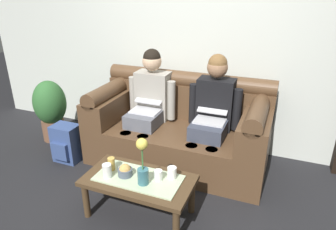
{
  "coord_description": "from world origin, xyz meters",
  "views": [
    {
      "loc": [
        1.02,
        -1.71,
        1.85
      ],
      "look_at": [
        0.03,
        0.76,
        0.71
      ],
      "focal_mm": 32.64,
      "sensor_mm": 36.0,
      "label": 1
    }
  ],
  "objects_px": {
    "cup_far_left": "(107,171)",
    "backpack_left": "(66,144)",
    "cup_near_left": "(111,164)",
    "snack_bowl": "(125,171)",
    "cup_far_center": "(172,173)",
    "flower_vase": "(143,163)",
    "couch": "(179,129)",
    "coffee_table": "(139,183)",
    "person_left": "(149,101)",
    "potted_plant": "(51,108)",
    "person_right": "(213,110)",
    "cup_near_right": "(158,175)"
  },
  "relations": [
    {
      "from": "cup_far_left",
      "to": "backpack_left",
      "type": "bearing_deg",
      "value": 147.58
    },
    {
      "from": "cup_near_left",
      "to": "backpack_left",
      "type": "relative_size",
      "value": 0.26
    },
    {
      "from": "snack_bowl",
      "to": "cup_far_center",
      "type": "bearing_deg",
      "value": 16.77
    },
    {
      "from": "flower_vase",
      "to": "cup_near_left",
      "type": "xyz_separation_m",
      "value": [
        -0.34,
        0.08,
        -0.13
      ]
    },
    {
      "from": "couch",
      "to": "coffee_table",
      "type": "xyz_separation_m",
      "value": [
        -0.0,
        -1.0,
        -0.06
      ]
    },
    {
      "from": "cup_near_left",
      "to": "cup_far_center",
      "type": "distance_m",
      "value": 0.53
    },
    {
      "from": "person_left",
      "to": "potted_plant",
      "type": "height_order",
      "value": "person_left"
    },
    {
      "from": "cup_far_center",
      "to": "couch",
      "type": "bearing_deg",
      "value": 106.06
    },
    {
      "from": "flower_vase",
      "to": "snack_bowl",
      "type": "height_order",
      "value": "flower_vase"
    },
    {
      "from": "person_left",
      "to": "backpack_left",
      "type": "height_order",
      "value": "person_left"
    },
    {
      "from": "flower_vase",
      "to": "snack_bowl",
      "type": "bearing_deg",
      "value": 166.68
    },
    {
      "from": "snack_bowl",
      "to": "backpack_left",
      "type": "height_order",
      "value": "snack_bowl"
    },
    {
      "from": "cup_near_left",
      "to": "potted_plant",
      "type": "xyz_separation_m",
      "value": [
        -1.4,
        0.85,
        -0.0
      ]
    },
    {
      "from": "person_left",
      "to": "cup_far_left",
      "type": "bearing_deg",
      "value": -83.7
    },
    {
      "from": "cup_far_left",
      "to": "potted_plant",
      "type": "bearing_deg",
      "value": 146.22
    },
    {
      "from": "person_right",
      "to": "coffee_table",
      "type": "height_order",
      "value": "person_right"
    },
    {
      "from": "snack_bowl",
      "to": "cup_near_left",
      "type": "xyz_separation_m",
      "value": [
        -0.15,
        0.03,
        0.01
      ]
    },
    {
      "from": "potted_plant",
      "to": "cup_far_center",
      "type": "bearing_deg",
      "value": -21.69
    },
    {
      "from": "flower_vase",
      "to": "cup_far_left",
      "type": "relative_size",
      "value": 3.4
    },
    {
      "from": "coffee_table",
      "to": "backpack_left",
      "type": "bearing_deg",
      "value": 156.91
    },
    {
      "from": "couch",
      "to": "cup_far_center",
      "type": "bearing_deg",
      "value": -73.94
    },
    {
      "from": "snack_bowl",
      "to": "person_right",
      "type": "bearing_deg",
      "value": 64.73
    },
    {
      "from": "cup_near_right",
      "to": "person_left",
      "type": "bearing_deg",
      "value": 118.64
    },
    {
      "from": "snack_bowl",
      "to": "cup_far_left",
      "type": "height_order",
      "value": "cup_far_left"
    },
    {
      "from": "couch",
      "to": "person_right",
      "type": "distance_m",
      "value": 0.46
    },
    {
      "from": "flower_vase",
      "to": "cup_near_right",
      "type": "bearing_deg",
      "value": 44.1
    },
    {
      "from": "snack_bowl",
      "to": "potted_plant",
      "type": "height_order",
      "value": "potted_plant"
    },
    {
      "from": "person_right",
      "to": "snack_bowl",
      "type": "relative_size",
      "value": 10.01
    },
    {
      "from": "snack_bowl",
      "to": "potted_plant",
      "type": "xyz_separation_m",
      "value": [
        -1.56,
        0.88,
        0.01
      ]
    },
    {
      "from": "coffee_table",
      "to": "flower_vase",
      "type": "bearing_deg",
      "value": -38.57
    },
    {
      "from": "snack_bowl",
      "to": "backpack_left",
      "type": "distance_m",
      "value": 1.18
    },
    {
      "from": "person_right",
      "to": "cup_near_right",
      "type": "height_order",
      "value": "person_right"
    },
    {
      "from": "person_left",
      "to": "cup_near_left",
      "type": "distance_m",
      "value": 1.01
    },
    {
      "from": "cup_far_center",
      "to": "backpack_left",
      "type": "bearing_deg",
      "value": 164.42
    },
    {
      "from": "cup_near_right",
      "to": "potted_plant",
      "type": "relative_size",
      "value": 0.11
    },
    {
      "from": "couch",
      "to": "person_left",
      "type": "distance_m",
      "value": 0.46
    },
    {
      "from": "coffee_table",
      "to": "cup_near_left",
      "type": "distance_m",
      "value": 0.29
    },
    {
      "from": "flower_vase",
      "to": "potted_plant",
      "type": "bearing_deg",
      "value": 152.05
    },
    {
      "from": "coffee_table",
      "to": "snack_bowl",
      "type": "xyz_separation_m",
      "value": [
        -0.12,
        -0.01,
        0.1
      ]
    },
    {
      "from": "couch",
      "to": "cup_far_center",
      "type": "distance_m",
      "value": 0.94
    },
    {
      "from": "cup_near_right",
      "to": "cup_far_left",
      "type": "distance_m",
      "value": 0.43
    },
    {
      "from": "cup_near_left",
      "to": "cup_near_right",
      "type": "distance_m",
      "value": 0.43
    },
    {
      "from": "snack_bowl",
      "to": "cup_near_right",
      "type": "height_order",
      "value": "snack_bowl"
    },
    {
      "from": "person_right",
      "to": "backpack_left",
      "type": "relative_size",
      "value": 2.85
    },
    {
      "from": "couch",
      "to": "potted_plant",
      "type": "xyz_separation_m",
      "value": [
        -1.67,
        -0.13,
        0.05
      ]
    },
    {
      "from": "snack_bowl",
      "to": "person_left",
      "type": "bearing_deg",
      "value": 103.66
    },
    {
      "from": "flower_vase",
      "to": "backpack_left",
      "type": "bearing_deg",
      "value": 155.85
    },
    {
      "from": "person_right",
      "to": "cup_near_right",
      "type": "relative_size",
      "value": 13.86
    },
    {
      "from": "person_left",
      "to": "cup_near_left",
      "type": "bearing_deg",
      "value": -84.53
    },
    {
      "from": "snack_bowl",
      "to": "cup_far_left",
      "type": "xyz_separation_m",
      "value": [
        -0.13,
        -0.08,
        0.02
      ]
    }
  ]
}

